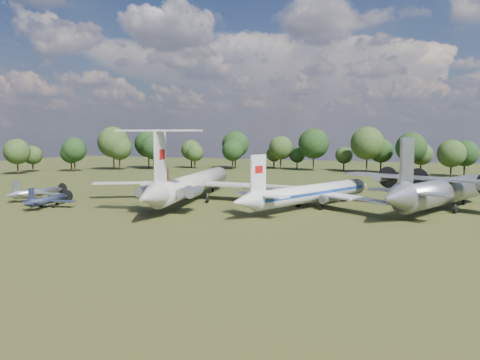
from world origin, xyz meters
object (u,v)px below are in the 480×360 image
at_px(small_prop_northwest, 37,194).
at_px(person_on_il62, 168,175).
at_px(tu104_jet, 313,196).
at_px(an12_transport, 442,195).
at_px(il62_airliner, 194,187).
at_px(small_prop_west, 48,202).

height_order(small_prop_northwest, person_on_il62, person_on_il62).
bearing_deg(small_prop_northwest, person_on_il62, -5.04).
bearing_deg(person_on_il62, tu104_jet, -150.31).
xyz_separation_m(tu104_jet, an12_transport, (20.15, 4.69, 0.61)).
height_order(il62_airliner, small_prop_west, il62_airliner).
xyz_separation_m(small_prop_west, small_prop_northwest, (-8.95, 6.51, 0.11)).
bearing_deg(tu104_jet, person_on_il62, -121.71).
distance_m(il62_airliner, tu104_jet, 22.25).
bearing_deg(small_prop_northwest, small_prop_west, -33.15).
bearing_deg(il62_airliner, tu104_jet, -10.50).
distance_m(tu104_jet, small_prop_northwest, 51.62).
bearing_deg(an12_transport, tu104_jet, -143.77).
height_order(an12_transport, person_on_il62, person_on_il62).
relative_size(tu104_jet, small_prop_west, 3.10).
height_order(tu104_jet, small_prop_northwest, tu104_jet).
bearing_deg(il62_airliner, small_prop_northwest, -172.09).
height_order(small_prop_west, small_prop_northwest, small_prop_northwest).
height_order(an12_transport, small_prop_northwest, an12_transport).
xyz_separation_m(il62_airliner, an12_transport, (42.39, 4.82, 0.05)).
bearing_deg(tu104_jet, an12_transport, 35.54).
relative_size(il62_airliner, an12_transport, 1.32).
distance_m(an12_transport, small_prop_west, 65.36).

